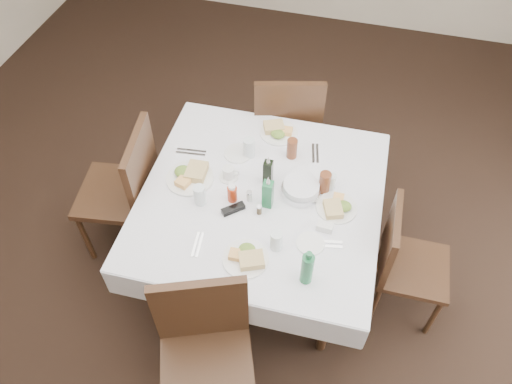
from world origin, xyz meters
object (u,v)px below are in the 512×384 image
ketchup_bottle (232,193)px  water_e (331,182)px  water_n (249,148)px  green_bottle (307,268)px  oil_cruet_dark (268,171)px  coffee_mug (229,173)px  water_w (200,195)px  water_s (276,241)px  chair_south (205,346)px  chair_west (128,186)px  dining_table (261,203)px  chair_east (402,258)px  chair_north (287,121)px  bread_basket (301,189)px  oil_cruet_green (268,193)px

ketchup_bottle → water_e: bearing=24.1°
water_n → green_bottle: size_ratio=0.54×
water_n → green_bottle: 0.97m
oil_cruet_dark → coffee_mug: bearing=-172.4°
ketchup_bottle → water_w: bearing=-159.0°
green_bottle → water_s: bearing=141.8°
water_s → water_w: size_ratio=0.96×
chair_south → water_w: bearing=109.8°
chair_west → coffee_mug: size_ratio=8.00×
chair_west → oil_cruet_dark: bearing=8.3°
dining_table → water_e: (0.39, 0.17, 0.13)m
water_w → ketchup_bottle: 0.19m
dining_table → chair_east: (0.90, -0.05, -0.18)m
chair_west → water_w: 0.63m
chair_north → chair_west: 1.25m
water_n → water_w: water_n is taller
oil_cruet_dark → ketchup_bottle: oil_cruet_dark is taller
water_e → oil_cruet_dark: 0.39m
chair_east → bread_basket: chair_east is taller
chair_south → oil_cruet_dark: size_ratio=4.61×
dining_table → water_n: water_n is taller
chair_east → oil_cruet_green: (-0.85, -0.01, 0.36)m
chair_north → oil_cruet_green: chair_north is taller
chair_north → bread_basket: size_ratio=4.26×
chair_north → water_e: 0.87m
water_e → green_bottle: (-0.02, -0.67, 0.06)m
dining_table → water_w: 0.39m
chair_north → ketchup_bottle: (-0.12, -0.96, 0.24)m
chair_south → water_w: size_ratio=7.71×
oil_cruet_green → chair_south: bearing=-97.5°
bread_basket → ketchup_bottle: ketchup_bottle is taller
oil_cruet_green → green_bottle: size_ratio=0.98×
chair_west → dining_table: bearing=1.0°
oil_cruet_green → bread_basket: bearing=39.3°
water_s → chair_north: bearing=99.7°
water_e → water_n: bearing=166.0°
chair_north → chair_west: chair_west is taller
dining_table → chair_south: (-0.06, -0.92, -0.11)m
oil_cruet_dark → green_bottle: green_bottle is taller
dining_table → oil_cruet_green: 0.20m
chair_north → coffee_mug: size_ratio=7.93×
water_s → green_bottle: (0.20, -0.16, 0.05)m
chair_north → coffee_mug: 0.85m
water_s → green_bottle: bearing=-38.2°
chair_east → water_w: water_w is taller
chair_north → bread_basket: chair_north is taller
dining_table → chair_north: size_ratio=1.45×
chair_west → water_n: chair_west is taller
dining_table → water_s: bearing=-62.6°
chair_east → water_s: 0.85m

